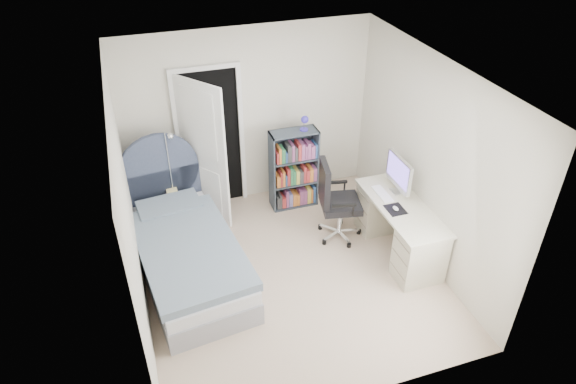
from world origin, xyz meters
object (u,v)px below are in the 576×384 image
object	(u,v)px
bed	(185,250)
floor_lamp	(174,189)
desk	(399,226)
office_chair	(334,198)
bookcase	(295,172)
nightstand	(176,200)

from	to	relation	value
bed	floor_lamp	distance (m)	1.00
floor_lamp	desk	xyz separation A→B (m)	(2.55, -1.44, -0.18)
floor_lamp	office_chair	size ratio (longest dim) A/B	1.26
bookcase	bed	bearing A→B (deg)	-151.22
desk	office_chair	world-z (taller)	desk
nightstand	floor_lamp	xyz separation A→B (m)	(-0.00, -0.02, 0.19)
bed	bookcase	xyz separation A→B (m)	(1.69, 0.93, 0.23)
bookcase	floor_lamp	bearing A→B (deg)	178.74
bookcase	desk	world-z (taller)	bookcase
desk	office_chair	size ratio (longest dim) A/B	1.31
floor_lamp	bookcase	xyz separation A→B (m)	(1.66, -0.04, -0.03)
desk	bookcase	bearing A→B (deg)	122.40
floor_lamp	office_chair	world-z (taller)	floor_lamp
bookcase	office_chair	xyz separation A→B (m)	(0.23, -0.86, 0.07)
floor_lamp	bed	bearing A→B (deg)	-91.97
nightstand	bookcase	distance (m)	1.67
desk	floor_lamp	bearing A→B (deg)	150.61
floor_lamp	bookcase	distance (m)	1.66
bed	floor_lamp	world-z (taller)	floor_lamp
bed	desk	world-z (taller)	bed
office_chair	desk	bearing A→B (deg)	-39.30
nightstand	office_chair	distance (m)	2.12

